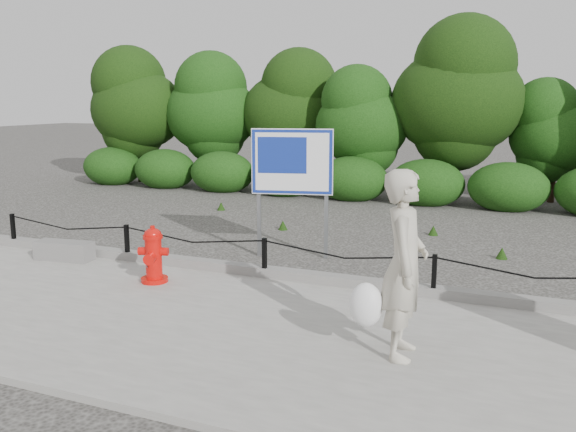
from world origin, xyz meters
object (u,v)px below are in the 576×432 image
at_px(pedestrian, 402,267).
at_px(fire_hydrant, 153,255).
at_px(concrete_block, 64,251).
at_px(advertising_sign, 292,168).

bearing_deg(pedestrian, fire_hydrant, 66.09).
bearing_deg(concrete_block, fire_hydrant, -12.69).
xyz_separation_m(pedestrian, advertising_sign, (-2.65, 3.51, 0.54)).
xyz_separation_m(fire_hydrant, advertising_sign, (1.21, 2.34, 1.09)).
xyz_separation_m(fire_hydrant, pedestrian, (3.86, -1.17, 0.55)).
bearing_deg(advertising_sign, concrete_block, -165.11).
relative_size(pedestrian, concrete_block, 2.03).
height_order(fire_hydrant, advertising_sign, advertising_sign).
bearing_deg(advertising_sign, fire_hydrant, -131.84).
height_order(fire_hydrant, pedestrian, pedestrian).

